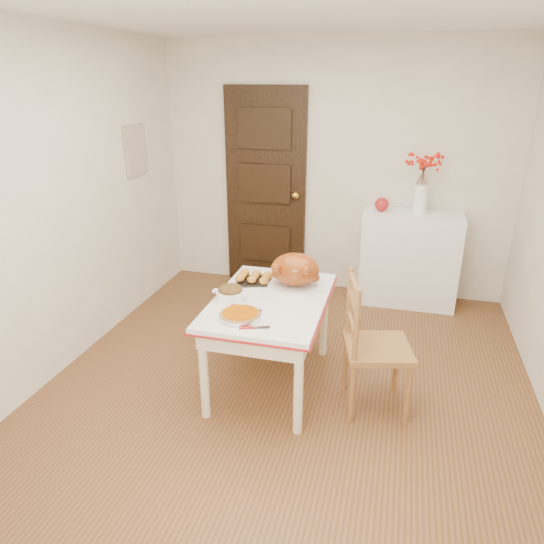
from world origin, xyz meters
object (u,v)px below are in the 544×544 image
(pumpkin_pie, at_px, (240,314))
(chair_oak, at_px, (378,345))
(kitchen_table, at_px, (270,341))
(sideboard, at_px, (409,259))
(turkey_platter, at_px, (295,271))

(pumpkin_pie, bearing_deg, chair_oak, 16.13)
(kitchen_table, bearing_deg, sideboard, 60.94)
(chair_oak, distance_m, pumpkin_pie, 0.94)
(sideboard, relative_size, kitchen_table, 0.80)
(sideboard, bearing_deg, chair_oak, -95.99)
(sideboard, height_order, turkey_platter, turkey_platter)
(turkey_platter, bearing_deg, chair_oak, -23.29)
(chair_oak, bearing_deg, sideboard, -19.60)
(sideboard, relative_size, chair_oak, 0.97)
(kitchen_table, relative_size, pumpkin_pie, 4.30)
(sideboard, relative_size, pumpkin_pie, 3.46)
(sideboard, bearing_deg, turkey_platter, -119.06)
(chair_oak, xyz_separation_m, turkey_platter, (-0.64, 0.32, 0.34))
(chair_oak, bearing_deg, turkey_platter, 49.78)
(chair_oak, bearing_deg, pumpkin_pie, 92.52)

